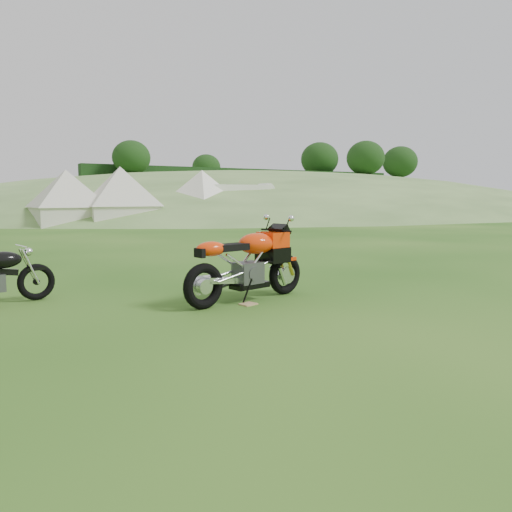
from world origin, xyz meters
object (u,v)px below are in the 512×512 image
tent_right (202,197)px  caravan (235,203)px  plywood_board (248,304)px  tent_left (67,199)px  sport_motorcycle (247,259)px  tent_mid (121,197)px

tent_right → caravan: bearing=-20.0°
plywood_board → tent_left: bearing=85.9°
plywood_board → tent_right: (8.77, 20.22, 1.40)m
sport_motorcycle → tent_left: bearing=75.5°
plywood_board → tent_mid: tent_mid is taller
plywood_board → tent_mid: (3.94, 19.62, 1.41)m
tent_mid → sport_motorcycle: bearing=-97.5°
sport_motorcycle → plywood_board: 0.65m
tent_mid → caravan: tent_mid is taller
plywood_board → caravan: size_ratio=0.05×
caravan → plywood_board: bearing=-108.3°
tent_left → tent_right: 7.33m
tent_left → tent_right: bearing=-3.7°
plywood_board → tent_mid: bearing=78.6°
tent_left → caravan: size_ratio=0.67×
sport_motorcycle → tent_right: size_ratio=0.62×
tent_right → caravan: 2.19m
plywood_board → tent_left: tent_left is taller
sport_motorcycle → caravan: bearing=51.0°
tent_left → plywood_board: bearing=-97.2°
sport_motorcycle → plywood_board: bearing=-126.9°
sport_motorcycle → tent_mid: tent_mid is taller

